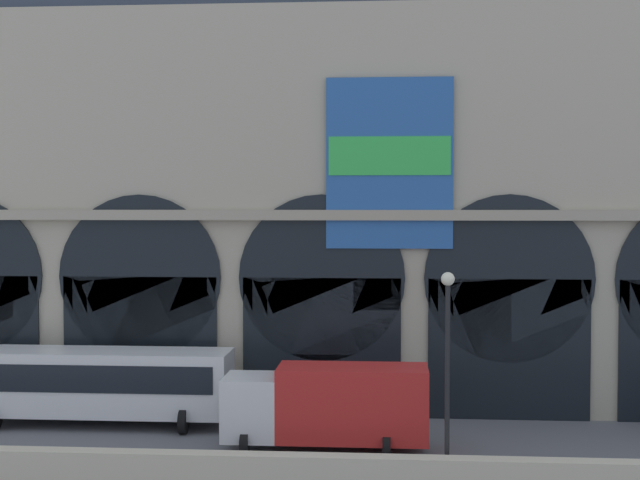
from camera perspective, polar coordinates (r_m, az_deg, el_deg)
name	(u,v)px	position (r m, az deg, el deg)	size (l,w,h in m)	color
ground_plane	(312,447)	(34.92, -0.52, -12.81)	(200.00, 200.00, 0.00)	slate
quay_parapet_wall	(298,472)	(29.84, -1.40, -14.32)	(90.00, 0.70, 1.12)	beige
station_building	(327,174)	(41.63, 0.44, 4.12)	(48.92, 6.22, 21.37)	#B2A891
bus_midwest	(97,382)	(38.81, -13.79, -8.64)	(11.00, 3.25, 3.10)	white
box_truck_center	(328,404)	(34.05, 0.53, -10.25)	(7.50, 2.91, 3.12)	white
street_lamp_quayside	(447,349)	(29.68, 7.98, -6.80)	(0.44, 0.44, 6.90)	black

